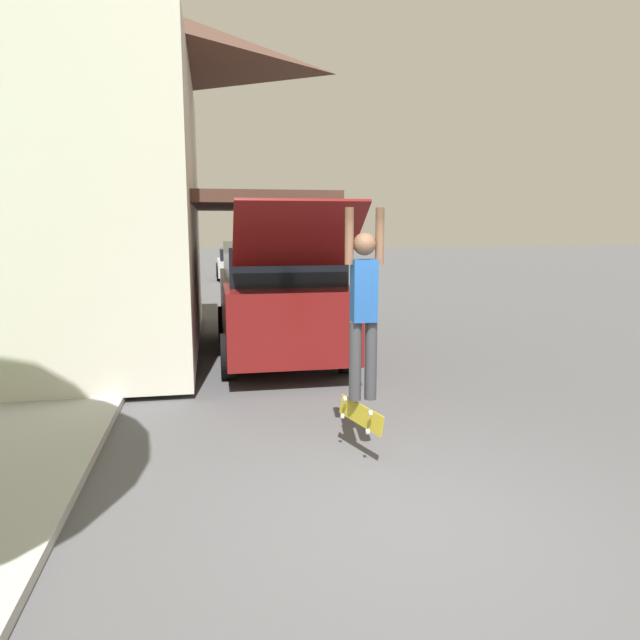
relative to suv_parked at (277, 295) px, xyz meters
name	(u,v)px	position (x,y,z in m)	size (l,w,h in m)	color
ground_plane	(396,519)	(0.26, -6.40, -1.13)	(120.00, 120.00, 0.00)	#49494C
sidewalk	(89,364)	(-3.34, -0.40, -1.08)	(1.80, 80.00, 0.10)	#9E9E99
suv_parked	(277,295)	(0.00, 0.00, 0.00)	(2.18, 5.88, 2.77)	maroon
car_down_street	(237,264)	(-0.01, 16.45, -0.46)	(1.97, 4.15, 1.41)	#B7B7BC
skateboarder	(364,302)	(0.35, -4.95, 0.50)	(0.41, 0.23, 2.01)	#38383D
skateboard	(360,415)	(0.30, -5.04, -0.68)	(0.32, 0.74, 0.27)	#A89323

